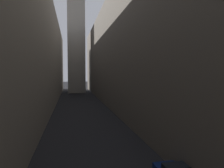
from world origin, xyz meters
The scene contains 3 objects.
ground_plane centered at (0.00, 48.00, 0.00)m, with size 264.00×264.00×0.00m, color black.
building_block_left centered at (-11.01, 50.00, 11.13)m, with size 11.02×108.00×22.25m, color gray.
building_block_right centered at (11.11, 50.00, 11.74)m, with size 11.22×108.00×23.48m, color #60594F.
Camera 1 is at (-2.11, 12.81, 7.35)m, focal length 31.24 mm.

